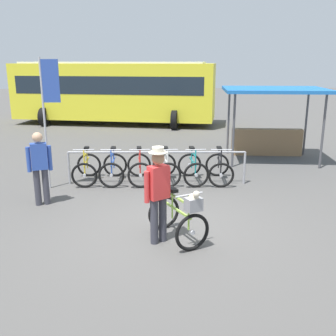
% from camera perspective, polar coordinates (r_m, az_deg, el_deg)
% --- Properties ---
extents(ground_plane, '(80.00, 80.00, 0.00)m').
position_cam_1_polar(ground_plane, '(7.59, -0.52, -8.75)').
color(ground_plane, '#514F4C').
extents(bike_rack_rail, '(4.61, 0.27, 0.88)m').
position_cam_1_polar(bike_rack_rail, '(10.02, -1.66, 1.50)').
color(bike_rack_rail, '#99999E').
rests_on(bike_rack_rail, ground).
extents(racked_bike_yellow, '(0.69, 1.13, 0.98)m').
position_cam_1_polar(racked_bike_yellow, '(10.49, -11.81, -0.08)').
color(racked_bike_yellow, black).
rests_on(racked_bike_yellow, ground).
extents(racked_bike_blue, '(0.68, 1.09, 0.97)m').
position_cam_1_polar(racked_bike_blue, '(10.37, -8.02, -0.07)').
color(racked_bike_blue, black).
rests_on(racked_bike_blue, ground).
extents(racked_bike_red, '(0.72, 1.15, 0.98)m').
position_cam_1_polar(racked_bike_red, '(10.30, -4.16, -0.07)').
color(racked_bike_red, black).
rests_on(racked_bike_red, ground).
extents(racked_bike_white, '(0.72, 1.12, 0.97)m').
position_cam_1_polar(racked_bike_white, '(10.27, -0.26, -0.06)').
color(racked_bike_white, black).
rests_on(racked_bike_white, ground).
extents(racked_bike_teal, '(0.73, 1.16, 0.98)m').
position_cam_1_polar(racked_bike_teal, '(10.30, 3.64, -0.06)').
color(racked_bike_teal, black).
rests_on(racked_bike_teal, ground).
extents(racked_bike_black, '(0.75, 1.17, 0.98)m').
position_cam_1_polar(racked_bike_black, '(10.37, 7.50, -0.05)').
color(racked_bike_black, black).
rests_on(racked_bike_black, ground).
extents(featured_bicycle, '(1.06, 1.26, 1.09)m').
position_cam_1_polar(featured_bicycle, '(6.87, 1.89, -7.04)').
color(featured_bicycle, black).
rests_on(featured_bicycle, ground).
extents(person_with_featured_bike, '(0.46, 0.36, 1.72)m').
position_cam_1_polar(person_with_featured_bike, '(6.69, -1.44, -3.42)').
color(person_with_featured_bike, '#383842').
rests_on(person_with_featured_bike, ground).
extents(pedestrian_with_backpack, '(0.51, 0.40, 1.64)m').
position_cam_1_polar(pedestrian_with_backpack, '(8.96, -18.28, 0.60)').
color(pedestrian_with_backpack, '#383842').
rests_on(pedestrian_with_backpack, ground).
extents(bus_distant, '(10.30, 4.74, 3.08)m').
position_cam_1_polar(bus_distant, '(20.12, -7.89, 11.34)').
color(bus_distant, yellow).
rests_on(bus_distant, ground).
extents(market_stall, '(3.34, 2.64, 2.30)m').
position_cam_1_polar(market_stall, '(13.13, 14.80, 7.39)').
color(market_stall, '#4C4C51').
rests_on(market_stall, ground).
extents(banner_flag, '(0.45, 0.05, 3.20)m').
position_cam_1_polar(banner_flag, '(9.85, -17.12, 9.62)').
color(banner_flag, '#B2B2B7').
rests_on(banner_flag, ground).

